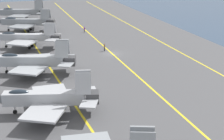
{
  "coord_description": "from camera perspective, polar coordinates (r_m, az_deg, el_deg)",
  "views": [
    {
      "loc": [
        -69.99,
        22.3,
        21.95
      ],
      "look_at": [
        -17.5,
        5.61,
        2.9
      ],
      "focal_mm": 55.0,
      "sensor_mm": 36.0,
      "label": 1
    }
  ],
  "objects": [
    {
      "name": "parked_jet_fifth",
      "position": [
        82.93,
        -14.0,
        5.31
      ],
      "size": [
        12.51,
        16.83,
        6.01
      ],
      "color": "#A8AAAF",
      "rests_on": "carrier_deck"
    },
    {
      "name": "deck_stripe_centerline",
      "position": [
        76.55,
        0.03,
        2.73
      ],
      "size": [
        169.06,
        0.36,
        0.01
      ],
      "primitive_type": "cube",
      "color": "yellow",
      "rests_on": "carrier_deck"
    },
    {
      "name": "deck_stripe_foul_line",
      "position": [
        82.18,
        10.06,
        3.58
      ],
      "size": [
        169.06,
        1.24,
        0.01
      ],
      "primitive_type": "cube",
      "rotation": [
        0.0,
        0.0,
        0.01
      ],
      "color": "yellow",
      "rests_on": "carrier_deck"
    },
    {
      "name": "parked_jet_seventh",
      "position": [
        118.54,
        -14.85,
        9.28
      ],
      "size": [
        13.64,
        17.4,
        6.72
      ],
      "color": "gray",
      "rests_on": "carrier_deck"
    },
    {
      "name": "parked_jet_fourth",
      "position": [
        65.09,
        -13.12,
        1.52
      ],
      "size": [
        12.78,
        16.8,
        6.41
      ],
      "color": "#9EA3A8",
      "rests_on": "carrier_deck"
    },
    {
      "name": "carrier_deck",
      "position": [
        76.61,
        0.03,
        2.58
      ],
      "size": [
        187.85,
        54.51,
        0.4
      ],
      "primitive_type": "cube",
      "color": "#4C4C4F",
      "rests_on": "ground"
    },
    {
      "name": "deck_stripe_edge_line",
      "position": [
        73.6,
        -11.16,
        1.68
      ],
      "size": [
        168.77,
        10.71,
        0.01
      ],
      "primitive_type": "cube",
      "rotation": [
        0.0,
        0.0,
        0.06
      ],
      "color": "yellow",
      "rests_on": "carrier_deck"
    },
    {
      "name": "ground_plane",
      "position": [
        76.67,
        0.03,
        2.44
      ],
      "size": [
        2000.0,
        2000.0,
        0.0
      ],
      "primitive_type": "plane",
      "color": "#2D425B"
    },
    {
      "name": "crew_brown_vest",
      "position": [
        78.4,
        -1.26,
        3.86
      ],
      "size": [
        0.39,
        0.28,
        1.77
      ],
      "color": "#232328",
      "rests_on": "carrier_deck"
    },
    {
      "name": "parked_jet_third",
      "position": [
        48.6,
        -10.82,
        -4.57
      ],
      "size": [
        12.79,
        15.34,
        6.15
      ],
      "color": "#A8AAAF",
      "rests_on": "carrier_deck"
    },
    {
      "name": "parked_jet_sixth",
      "position": [
        101.17,
        -14.16,
        7.76
      ],
      "size": [
        13.73,
        17.34,
        6.3
      ],
      "color": "gray",
      "rests_on": "carrier_deck"
    },
    {
      "name": "crew_purple_vest",
      "position": [
        97.4,
        -4.61,
        6.78
      ],
      "size": [
        0.37,
        0.44,
        1.67
      ],
      "color": "#4C473D",
      "rests_on": "carrier_deck"
    }
  ]
}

